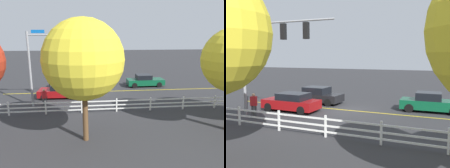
# 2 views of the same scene
# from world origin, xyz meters

# --- Properties ---
(ground_plane) EXTENTS (120.00, 120.00, 0.00)m
(ground_plane) POSITION_xyz_m (0.00, 0.00, 0.00)
(ground_plane) COLOR #2D2D30
(lane_center_stripe) EXTENTS (28.00, 0.16, 0.01)m
(lane_center_stripe) POSITION_xyz_m (-4.00, 0.00, 0.00)
(lane_center_stripe) COLOR gold
(lane_center_stripe) RESTS_ON ground_plane
(signal_assembly) EXTENTS (6.96, 0.38, 6.70)m
(signal_assembly) POSITION_xyz_m (3.67, 4.38, 4.71)
(signal_assembly) COLOR gray
(signal_assembly) RESTS_ON ground_plane
(car_0) EXTENTS (4.53, 1.92, 1.46)m
(car_0) POSITION_xyz_m (-6.15, -1.94, 0.68)
(car_0) COLOR #0C4C2D
(car_0) RESTS_ON ground_plane
(car_1) EXTENTS (4.23, 2.18, 1.45)m
(car_1) POSITION_xyz_m (3.22, -1.74, 0.70)
(car_1) COLOR black
(car_1) RESTS_ON ground_plane
(car_2) EXTENTS (4.34, 2.07, 1.39)m
(car_2) POSITION_xyz_m (3.57, 1.91, 0.69)
(car_2) COLOR maroon
(car_2) RESTS_ON ground_plane
(pedestrian) EXTENTS (0.47, 0.39, 1.69)m
(pedestrian) POSITION_xyz_m (4.65, 4.80, 0.93)
(pedestrian) COLOR #3F3F42
(pedestrian) RESTS_ON ground_plane
(white_rail_fence) EXTENTS (26.10, 0.10, 1.15)m
(white_rail_fence) POSITION_xyz_m (-3.00, 6.54, 0.60)
(white_rail_fence) COLOR white
(white_rail_fence) RESTS_ON ground_plane
(tree_1) EXTENTS (4.69, 4.69, 7.32)m
(tree_1) POSITION_xyz_m (0.93, 11.19, 4.97)
(tree_1) COLOR brown
(tree_1) RESTS_ON ground_plane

